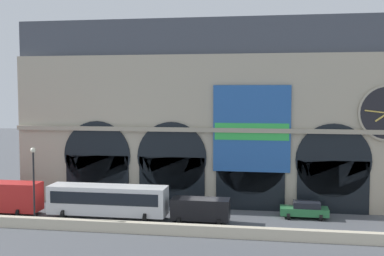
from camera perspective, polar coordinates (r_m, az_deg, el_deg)
name	(u,v)px	position (r m, az deg, el deg)	size (l,w,h in m)	color
ground_plane	(204,221)	(45.12, 1.35, -10.84)	(200.00, 200.00, 0.00)	#54565B
quay_parapet_wall	(196,230)	(40.68, 0.44, -11.86)	(90.00, 0.70, 0.93)	beige
station_building	(214,115)	(50.96, 2.59, 1.49)	(41.20, 5.24, 19.16)	#B2A891
box_truck_west	(3,197)	(50.62, -21.18, -7.49)	(7.50, 2.91, 3.12)	black
bus_midwest	(108,200)	(46.19, -9.79, -8.27)	(11.00, 3.25, 3.10)	white
van_center	(201,209)	(44.40, 1.00, -9.43)	(5.20, 2.48, 2.20)	black
car_mideast	(305,210)	(47.26, 13.02, -9.25)	(4.40, 2.22, 1.55)	#2D7A42
street_lamp_quayside	(34,176)	(45.04, -17.99, -5.34)	(0.44, 0.44, 6.90)	black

